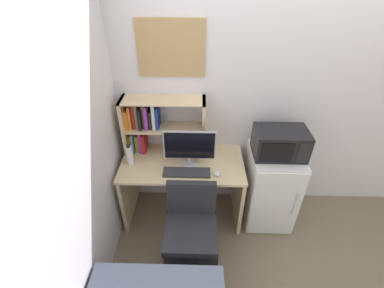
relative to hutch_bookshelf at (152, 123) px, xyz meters
The scene contains 12 objects.
wall_back 1.66m from the hutch_bookshelf, ahead, with size 6.40×0.04×2.60m, color silver.
wall_left 1.55m from the hutch_bookshelf, 104.22° to the right, with size 0.04×4.40×2.60m, color silver.
desk 0.69m from the hutch_bookshelf, 33.27° to the right, with size 1.25×0.65×0.77m.
hutch_bookshelf is the anchor object (origin of this frame).
monitor 0.49m from the hutch_bookshelf, 34.12° to the right, with size 0.50×0.18×0.41m.
keyboard 0.62m from the hutch_bookshelf, 45.79° to the right, with size 0.46×0.14×0.02m, color #333338.
computer_mouse 0.84m from the hutch_bookshelf, 30.90° to the right, with size 0.06×0.08×0.03m, color silver.
water_bottle 0.39m from the hutch_bookshelf, 130.65° to the right, with size 0.07×0.07×0.22m.
mini_fridge 1.44m from the hutch_bookshelf, ahead, with size 0.50×0.56×0.89m.
microwave 1.28m from the hutch_bookshelf, ahead, with size 0.50×0.34×0.27m.
desk_chair 1.14m from the hutch_bookshelf, 61.33° to the right, with size 0.54×0.54×0.86m.
wall_corkboard 0.76m from the hutch_bookshelf, 24.93° to the left, with size 0.62×0.02×0.51m, color tan.
Camera 1 is at (-0.77, -2.45, 2.47)m, focal length 24.93 mm.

